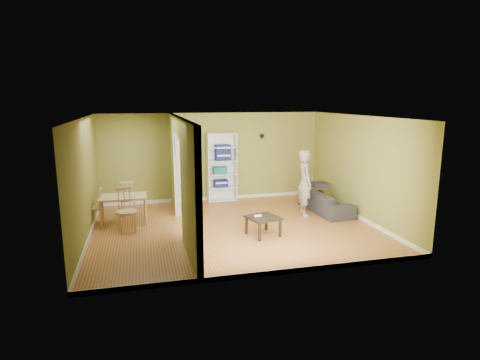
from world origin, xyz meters
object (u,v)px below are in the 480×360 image
(chair_left, at_px, (95,207))
(chair_near, at_px, (126,210))
(sofa, at_px, (325,199))
(dining_table, at_px, (123,199))
(coffee_table, at_px, (263,220))
(chair_far, at_px, (128,198))
(person, at_px, (305,177))
(bookshelf, at_px, (221,167))

(chair_left, xyz_separation_m, chair_near, (0.76, -0.72, 0.05))
(sofa, distance_m, dining_table, 5.25)
(coffee_table, relative_size, chair_far, 0.67)
(chair_near, height_order, chair_far, chair_near)
(person, xyz_separation_m, bookshelf, (-1.80, 2.04, 0.00))
(dining_table, bearing_deg, person, -4.70)
(dining_table, bearing_deg, chair_far, 81.96)
(bookshelf, height_order, chair_left, bookshelf)
(bookshelf, relative_size, chair_near, 2.00)
(dining_table, bearing_deg, coffee_table, -28.51)
(sofa, bearing_deg, chair_left, 83.61)
(sofa, distance_m, chair_far, 5.22)
(bookshelf, xyz_separation_m, dining_table, (-2.77, -1.67, -0.40))
(coffee_table, relative_size, chair_near, 0.64)
(bookshelf, xyz_separation_m, chair_near, (-2.68, -2.33, -0.51))
(sofa, xyz_separation_m, coffee_table, (-2.19, -1.44, 0.00))
(chair_left, bearing_deg, person, 87.94)
(sofa, height_order, person, person)
(bookshelf, xyz_separation_m, chair_far, (-2.68, -1.06, -0.53))
(bookshelf, relative_size, chair_left, 2.25)
(chair_left, relative_size, chair_near, 0.89)
(dining_table, xyz_separation_m, chair_near, (0.09, -0.67, -0.11))
(person, bearing_deg, dining_table, 93.68)
(coffee_table, height_order, chair_far, chair_far)
(chair_left, bearing_deg, chair_far, 128.90)
(coffee_table, distance_m, dining_table, 3.47)
(dining_table, height_order, chair_left, chair_left)
(chair_left, bearing_deg, dining_table, 87.87)
(bookshelf, distance_m, chair_far, 2.93)
(sofa, height_order, coffee_table, sofa)
(sofa, relative_size, dining_table, 1.72)
(chair_far, bearing_deg, bookshelf, -160.49)
(chair_far, bearing_deg, chair_near, 88.20)
(person, bearing_deg, coffee_table, 138.32)
(coffee_table, relative_size, chair_left, 0.72)
(chair_far, bearing_deg, dining_table, 79.99)
(chair_near, bearing_deg, chair_left, 124.58)
(bookshelf, height_order, dining_table, bookshelf)
(bookshelf, distance_m, chair_near, 3.59)
(dining_table, bearing_deg, sofa, -2.33)
(sofa, distance_m, chair_near, 5.17)
(dining_table, bearing_deg, chair_near, -82.30)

